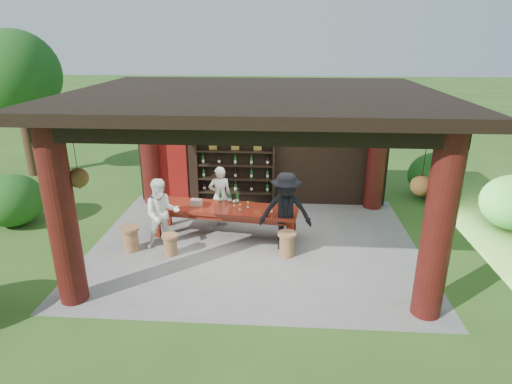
# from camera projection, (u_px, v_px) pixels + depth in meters

# --- Properties ---
(ground) EXTENTS (90.00, 90.00, 0.00)m
(ground) POSITION_uv_depth(u_px,v_px,m) (255.00, 244.00, 9.92)
(ground) COLOR #2D5119
(ground) RESTS_ON ground
(pavilion) EXTENTS (7.50, 6.00, 3.60)m
(pavilion) POSITION_uv_depth(u_px,v_px,m) (256.00, 151.00, 9.59)
(pavilion) COLOR slate
(pavilion) RESTS_ON ground
(wine_shelf) EXTENTS (2.20, 0.33, 1.94)m
(wine_shelf) POSITION_uv_depth(u_px,v_px,m) (235.00, 172.00, 11.93)
(wine_shelf) COLOR black
(wine_shelf) RESTS_ON ground
(tasting_table) EXTENTS (3.51, 1.30, 0.75)m
(tasting_table) POSITION_uv_depth(u_px,v_px,m) (225.00, 212.00, 10.13)
(tasting_table) COLOR #5C140D
(tasting_table) RESTS_ON ground
(stool_near_left) EXTENTS (0.36, 0.36, 0.48)m
(stool_near_left) POSITION_uv_depth(u_px,v_px,m) (170.00, 244.00, 9.38)
(stool_near_left) COLOR brown
(stool_near_left) RESTS_ON ground
(stool_near_right) EXTENTS (0.42, 0.42, 0.55)m
(stool_near_right) POSITION_uv_depth(u_px,v_px,m) (287.00, 243.00, 9.33)
(stool_near_right) COLOR brown
(stool_near_right) RESTS_ON ground
(stool_far_left) EXTENTS (0.43, 0.43, 0.57)m
(stool_far_left) POSITION_uv_depth(u_px,v_px,m) (131.00, 238.00, 9.56)
(stool_far_left) COLOR brown
(stool_far_left) RESTS_ON ground
(host) EXTENTS (0.63, 0.48, 1.54)m
(host) POSITION_uv_depth(u_px,v_px,m) (220.00, 196.00, 10.75)
(host) COLOR silver
(host) RESTS_ON ground
(guest_woman) EXTENTS (0.95, 0.85, 1.62)m
(guest_woman) POSITION_uv_depth(u_px,v_px,m) (162.00, 214.00, 9.56)
(guest_woman) COLOR white
(guest_woman) RESTS_ON ground
(guest_man) EXTENTS (1.16, 0.67, 1.79)m
(guest_man) POSITION_uv_depth(u_px,v_px,m) (286.00, 212.00, 9.45)
(guest_man) COLOR black
(guest_man) RESTS_ON ground
(table_bottles) EXTENTS (0.50, 0.14, 0.31)m
(table_bottles) POSITION_uv_depth(u_px,v_px,m) (229.00, 197.00, 10.32)
(table_bottles) COLOR #194C1E
(table_bottles) RESTS_ON tasting_table
(table_glasses) EXTENTS (0.97, 0.37, 0.15)m
(table_glasses) POSITION_uv_depth(u_px,v_px,m) (248.00, 205.00, 9.98)
(table_glasses) COLOR silver
(table_glasses) RESTS_ON tasting_table
(napkin_basket) EXTENTS (0.28, 0.21, 0.14)m
(napkin_basket) POSITION_uv_depth(u_px,v_px,m) (196.00, 202.00, 10.19)
(napkin_basket) COLOR #BF6672
(napkin_basket) RESTS_ON tasting_table
(shrubs) EXTENTS (15.57, 8.33, 1.36)m
(shrubs) POSITION_uv_depth(u_px,v_px,m) (359.00, 216.00, 10.10)
(shrubs) COLOR #194C14
(shrubs) RESTS_ON ground
(trees) EXTENTS (20.64, 9.63, 4.80)m
(trees) POSITION_uv_depth(u_px,v_px,m) (414.00, 88.00, 10.42)
(trees) COLOR #3F2819
(trees) RESTS_ON ground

